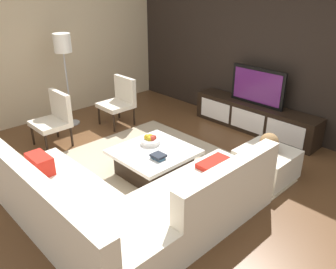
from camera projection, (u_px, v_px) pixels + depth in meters
ground_plane at (154, 180)px, 4.72m from camera, size 14.00×14.00×0.00m
feature_wall_back at (271, 50)px, 5.83m from camera, size 6.40×0.12×2.80m
side_wall_left at (45, 44)px, 6.36m from camera, size 0.12×5.20×2.80m
area_rug at (149, 176)px, 4.78m from camera, size 2.97×2.80×0.01m
media_console at (254, 118)px, 6.12m from camera, size 2.33×0.44×0.50m
television at (258, 86)px, 5.89m from camera, size 1.01×0.06×0.64m
sectional_couch at (126, 205)px, 3.73m from camera, size 2.39×2.41×0.82m
coffee_table at (154, 162)px, 4.76m from camera, size 0.97×1.00×0.38m
accent_chair_near at (55, 116)px, 5.54m from camera, size 0.57×0.51×0.87m
floor_lamp at (63, 50)px, 5.95m from camera, size 0.30×0.30×1.66m
ottoman at (266, 164)px, 4.72m from camera, size 0.70×0.70×0.40m
fruit_bowl at (150, 140)px, 4.85m from camera, size 0.28×0.28×0.14m
accent_chair_far at (120, 99)px, 6.34m from camera, size 0.55×0.54×0.87m
decorative_ball at (269, 142)px, 4.58m from camera, size 0.25×0.25×0.25m
book_stack at (158, 156)px, 4.46m from camera, size 0.18×0.16×0.06m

